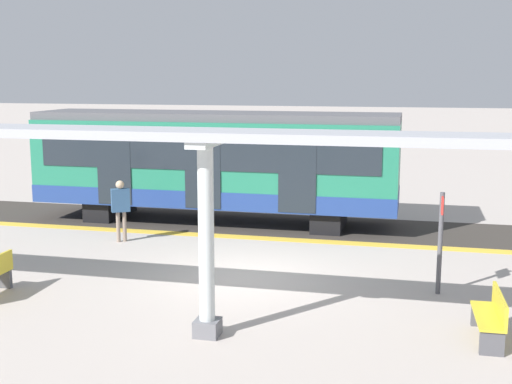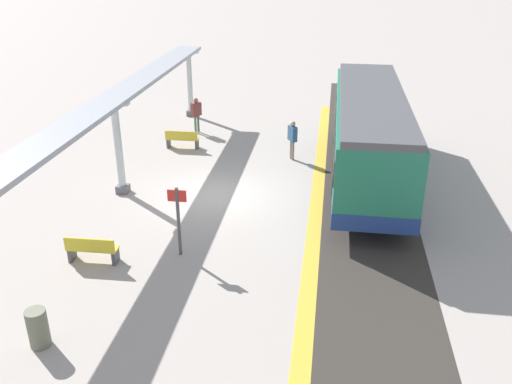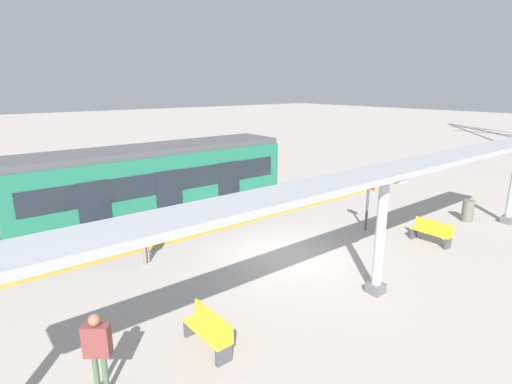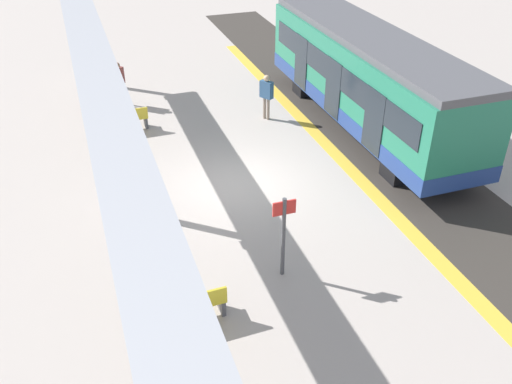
{
  "view_description": "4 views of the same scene",
  "coord_description": "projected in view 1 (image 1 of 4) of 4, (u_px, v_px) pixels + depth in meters",
  "views": [
    {
      "loc": [
        14.35,
        3.66,
        4.59
      ],
      "look_at": [
        -0.84,
        0.09,
        1.87
      ],
      "focal_mm": 46.71,
      "sensor_mm": 36.0,
      "label": 1
    },
    {
      "loc": [
        -4.1,
        18.05,
        8.51
      ],
      "look_at": [
        -1.78,
        1.86,
        1.09
      ],
      "focal_mm": 38.07,
      "sensor_mm": 36.0,
      "label": 2
    },
    {
      "loc": [
        9.45,
        -8.95,
        5.87
      ],
      "look_at": [
        -2.12,
        0.28,
        1.85
      ],
      "focal_mm": 27.61,
      "sensor_mm": 36.0,
      "label": 3
    },
    {
      "loc": [
        4.18,
        13.91,
        9.01
      ],
      "look_at": [
        0.12,
        2.2,
        1.08
      ],
      "focal_mm": 38.86,
      "sensor_mm": 36.0,
      "label": 4
    }
  ],
  "objects": [
    {
      "name": "trackbed",
      "position": [
        288.0,
        225.0,
        20.74
      ],
      "size": [
        3.2,
        38.05,
        0.01
      ],
      "primitive_type": "cube",
      "color": "#38332D",
      "rests_on": "ground"
    },
    {
      "name": "tactile_edge_strip",
      "position": [
        276.0,
        239.0,
        18.97
      ],
      "size": [
        0.47,
        26.05,
        0.01
      ],
      "primitive_type": "cube",
      "color": "gold",
      "rests_on": "ground"
    },
    {
      "name": "canopy_beam",
      "position": [
        186.0,
        134.0,
        11.38
      ],
      "size": [
        1.2,
        20.85,
        0.16
      ],
      "primitive_type": "cube",
      "color": "#A8AAB2",
      "rests_on": "canopy_pillar_nearest"
    },
    {
      "name": "passenger_waiting_near_edge",
      "position": [
        121.0,
        204.0,
        18.53
      ],
      "size": [
        0.45,
        0.54,
        1.74
      ],
      "color": "gray",
      "rests_on": "ground"
    },
    {
      "name": "platform_info_sign",
      "position": [
        441.0,
        233.0,
        14.0
      ],
      "size": [
        0.56,
        0.1,
        2.2
      ],
      "color": "#4C4C51",
      "rests_on": "ground"
    },
    {
      "name": "bench_mid_platform",
      "position": [
        492.0,
        316.0,
        11.64
      ],
      "size": [
        1.51,
        0.47,
        0.86
      ],
      "color": "gold",
      "rests_on": "ground"
    },
    {
      "name": "canopy_pillar_second",
      "position": [
        206.0,
        239.0,
        11.61
      ],
      "size": [
        1.1,
        0.44,
        3.53
      ],
      "color": "slate",
      "rests_on": "ground"
    },
    {
      "name": "ground_plane",
      "position": [
        244.0,
        277.0,
        15.37
      ],
      "size": [
        176.0,
        176.0,
        0.0
      ],
      "primitive_type": "plane",
      "color": "#B2A79F"
    },
    {
      "name": "train_near_carriage",
      "position": [
        215.0,
        165.0,
        20.95
      ],
      "size": [
        2.65,
        11.37,
        3.48
      ],
      "color": "#227557",
      "rests_on": "ground"
    }
  ]
}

